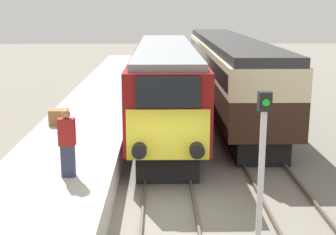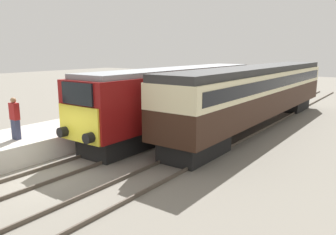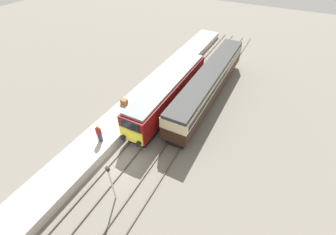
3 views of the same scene
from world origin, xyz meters
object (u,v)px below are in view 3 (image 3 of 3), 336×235
(locomotive, at_px, (169,92))
(signal_post, at_px, (111,181))
(person_on_platform, at_px, (99,134))
(passenger_carriage, at_px, (209,81))
(luggage_crate, at_px, (124,102))

(locomotive, bearing_deg, signal_post, -82.20)
(person_on_platform, bearing_deg, passenger_carriage, 64.34)
(locomotive, xyz_separation_m, signal_post, (1.70, -12.41, 0.20))
(locomotive, height_order, passenger_carriage, passenger_carriage)
(locomotive, distance_m, passenger_carriage, 5.30)
(locomotive, xyz_separation_m, person_on_platform, (-2.73, -8.70, -0.25))
(passenger_carriage, xyz_separation_m, luggage_crate, (-7.61, -6.99, -1.10))
(passenger_carriage, height_order, person_on_platform, passenger_carriage)
(passenger_carriage, distance_m, luggage_crate, 10.40)
(person_on_platform, distance_m, signal_post, 5.80)
(person_on_platform, xyz_separation_m, luggage_crate, (-1.48, 5.77, -0.64))
(signal_post, bearing_deg, luggage_crate, 121.94)
(person_on_platform, xyz_separation_m, signal_post, (4.43, -3.71, 0.45))
(person_on_platform, relative_size, luggage_crate, 2.67)
(signal_post, distance_m, luggage_crate, 11.23)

